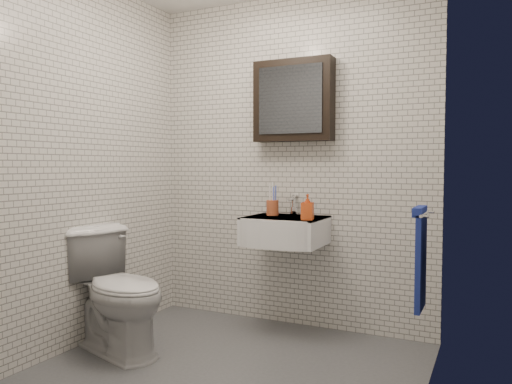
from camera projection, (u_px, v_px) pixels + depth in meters
ground at (228, 370)px, 2.96m from camera, size 2.20×2.00×0.01m
room_shell at (227, 123)px, 2.89m from camera, size 2.22×2.02×2.51m
washbasin at (283, 230)px, 3.56m from camera, size 0.55×0.50×0.20m
faucet at (293, 206)px, 3.73m from camera, size 0.06×0.20×0.15m
mirror_cabinet at (293, 101)px, 3.69m from camera, size 0.60×0.15×0.60m
towel_rail at (421, 254)px, 2.79m from camera, size 0.09×0.30×0.58m
toothbrush_cup at (273, 207)px, 3.71m from camera, size 0.10×0.10×0.25m
soap_bottle at (307, 207)px, 3.38m from camera, size 0.09×0.09×0.18m
toilet at (117, 290)px, 3.25m from camera, size 0.90×0.67×0.81m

